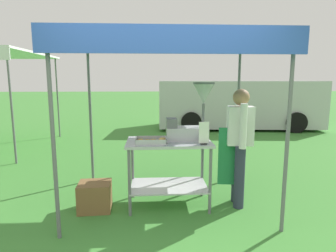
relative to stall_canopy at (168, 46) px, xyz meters
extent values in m
plane|color=#3D7F33|center=(-0.12, 4.73, -2.17)|extent=(70.00, 70.00, 0.00)
cylinder|color=slate|center=(-1.26, -0.87, -1.06)|extent=(0.04, 0.04, 2.21)
cylinder|color=slate|center=(1.26, -0.87, -1.06)|extent=(0.04, 0.04, 2.21)
cylinder|color=slate|center=(-1.26, 0.97, -1.06)|extent=(0.04, 0.04, 2.21)
cylinder|color=slate|center=(1.26, 0.97, -1.06)|extent=(0.04, 0.04, 2.21)
cube|color=blue|center=(0.00, 0.05, 0.07)|extent=(2.72, 2.04, 0.05)
cube|color=blue|center=(0.00, -0.96, -0.07)|extent=(2.72, 0.02, 0.24)
cube|color=#B7B7BC|center=(0.00, -0.10, -1.27)|extent=(1.13, 0.69, 0.04)
cube|color=#B7B7BC|center=(0.00, -0.10, -1.89)|extent=(1.04, 0.63, 0.02)
cylinder|color=slate|center=(-0.52, -0.39, -1.73)|extent=(0.04, 0.04, 0.88)
cylinder|color=slate|center=(0.52, -0.39, -1.73)|extent=(0.04, 0.04, 0.88)
cylinder|color=slate|center=(-0.52, 0.19, -1.73)|extent=(0.04, 0.04, 0.88)
cylinder|color=slate|center=(0.52, 0.19, -1.73)|extent=(0.04, 0.04, 0.88)
cube|color=#B7B7BC|center=(-0.24, -0.23, -1.25)|extent=(0.40, 0.27, 0.01)
cube|color=#B7B7BC|center=(-0.24, -0.36, -1.21)|extent=(0.40, 0.01, 0.06)
cube|color=#B7B7BC|center=(-0.24, -0.11, -1.21)|extent=(0.40, 0.01, 0.06)
cube|color=#B7B7BC|center=(-0.43, -0.23, -1.21)|extent=(0.01, 0.27, 0.06)
cube|color=#B7B7BC|center=(-0.04, -0.23, -1.21)|extent=(0.01, 0.27, 0.06)
torus|color=#EAB251|center=(-0.11, -0.19, -1.23)|extent=(0.11, 0.11, 0.03)
torus|color=#EAB251|center=(-0.10, -0.27, -1.23)|extent=(0.10, 0.10, 0.03)
torus|color=#EAB251|center=(-0.24, -0.27, -1.23)|extent=(0.12, 0.12, 0.03)
torus|color=#EAB251|center=(-0.33, -0.31, -1.23)|extent=(0.12, 0.12, 0.03)
torus|color=#EAB251|center=(-0.29, -0.19, -1.23)|extent=(0.10, 0.10, 0.03)
torus|color=#EAB251|center=(-0.35, -0.24, -1.23)|extent=(0.12, 0.12, 0.03)
torus|color=#EAB251|center=(-0.21, -0.18, -1.23)|extent=(0.11, 0.11, 0.03)
torus|color=#EAB251|center=(-0.09, -0.22, -1.20)|extent=(0.12, 0.12, 0.03)
torus|color=#EAB251|center=(-0.17, -0.32, -1.23)|extent=(0.11, 0.11, 0.03)
torus|color=#EAB251|center=(-0.38, -0.15, -1.23)|extent=(0.10, 0.10, 0.03)
cube|color=#B7B7BC|center=(0.25, -0.05, -1.16)|extent=(0.56, 0.28, 0.18)
cube|color=slate|center=(0.04, -0.05, -1.01)|extent=(0.14, 0.22, 0.12)
cylinder|color=slate|center=(0.47, -0.05, -0.92)|extent=(0.04, 0.04, 0.32)
cone|color=#B7B7BC|center=(0.47, -0.05, -0.63)|extent=(0.27, 0.27, 0.26)
cylinder|color=slate|center=(0.47, -0.05, -0.49)|extent=(0.29, 0.29, 0.02)
cube|color=black|center=(0.43, -0.34, -1.25)|extent=(0.08, 0.05, 0.02)
cube|color=white|center=(0.43, -0.34, -1.10)|extent=(0.13, 0.02, 0.27)
cylinder|color=#2D3347|center=(0.95, -0.23, -1.74)|extent=(0.14, 0.14, 0.86)
cylinder|color=#2D3347|center=(0.97, -0.03, -1.74)|extent=(0.14, 0.14, 0.86)
cube|color=silver|center=(0.96, -0.13, -1.05)|extent=(0.36, 0.26, 0.52)
cube|color=#237F47|center=(0.84, -0.12, -1.48)|extent=(0.32, 0.06, 0.80)
cylinder|color=silver|center=(0.93, -0.35, -1.02)|extent=(0.10, 0.10, 0.58)
cylinder|color=silver|center=(0.99, 0.09, -1.02)|extent=(0.10, 0.10, 0.58)
sphere|color=#A87A56|center=(0.96, -0.13, -0.67)|extent=(0.22, 0.22, 0.22)
cube|color=brown|center=(-1.00, -0.19, -1.98)|extent=(0.44, 0.39, 0.38)
cube|color=#BCBCC1|center=(2.88, 6.27, -1.28)|extent=(5.72, 2.34, 1.60)
cube|color=#1E2833|center=(0.71, 6.45, -0.88)|extent=(0.23, 1.62, 0.70)
cylinder|color=black|center=(1.08, 5.48, -1.83)|extent=(0.70, 0.29, 0.68)
cylinder|color=black|center=(1.22, 7.34, -1.83)|extent=(0.70, 0.29, 0.68)
cylinder|color=black|center=(4.53, 5.21, -1.83)|extent=(0.70, 0.29, 0.68)
cylinder|color=black|center=(4.68, 7.06, -1.83)|extent=(0.70, 0.29, 0.68)
cylinder|color=slate|center=(-3.07, 2.08, -1.00)|extent=(0.04, 0.04, 2.34)
cylinder|color=slate|center=(-3.07, 4.94, -1.00)|extent=(0.04, 0.04, 2.34)
camera|label=1|loc=(-0.22, -3.85, -0.44)|focal=30.48mm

